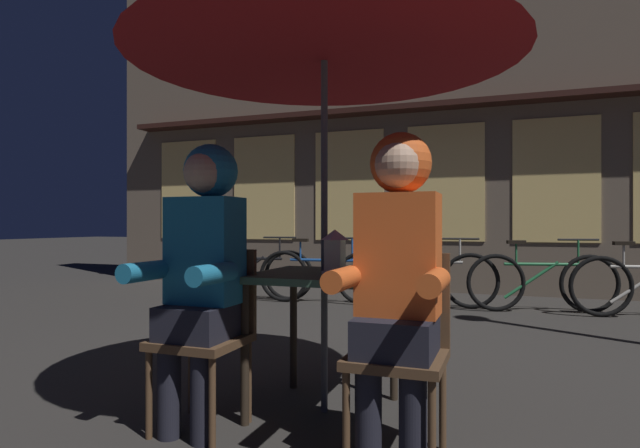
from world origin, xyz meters
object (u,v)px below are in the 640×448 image
(patio_umbrella, at_px, (324,26))
(lantern, at_px, (335,250))
(chair_right, at_px, (400,341))
(person_left_hooded, at_px, (202,255))
(chair_left, at_px, (209,326))
(bicycle_fourth, at_px, (542,282))
(cafe_table, at_px, (324,292))
(book, at_px, (362,269))
(bicycle_second, at_px, (322,276))
(bicycle_third, at_px, (426,278))
(bicycle_nearest, at_px, (251,273))
(person_right_hooded, at_px, (397,260))

(patio_umbrella, relative_size, lantern, 10.00)
(chair_right, bearing_deg, lantern, 140.45)
(lantern, xyz_separation_m, person_left_hooded, (-0.55, -0.40, -0.01))
(patio_umbrella, relative_size, person_left_hooded, 1.65)
(chair_left, height_order, bicycle_fourth, chair_left)
(cafe_table, distance_m, person_left_hooded, 0.67)
(lantern, relative_size, bicycle_fourth, 0.14)
(patio_umbrella, distance_m, book, 1.33)
(lantern, height_order, bicycle_second, lantern)
(bicycle_second, height_order, book, bicycle_second)
(chair_right, bearing_deg, cafe_table, 142.45)
(person_left_hooded, xyz_separation_m, bicycle_second, (-0.81, 3.95, -0.50))
(bicycle_fourth, bearing_deg, cafe_table, -108.84)
(lantern, distance_m, bicycle_third, 3.76)
(bicycle_third, bearing_deg, person_left_hooded, -96.57)
(chair_right, bearing_deg, bicycle_nearest, 125.42)
(patio_umbrella, xyz_separation_m, lantern, (0.07, -0.03, -1.20))
(bicycle_nearest, relative_size, book, 8.31)
(bicycle_second, bearing_deg, chair_left, -78.29)
(bicycle_third, distance_m, book, 3.55)
(bicycle_nearest, height_order, bicycle_fourth, same)
(cafe_table, bearing_deg, lantern, -23.23)
(book, bearing_deg, person_right_hooded, -51.18)
(person_left_hooded, relative_size, person_right_hooded, 1.00)
(chair_right, height_order, book, chair_right)
(patio_umbrella, height_order, bicycle_second, patio_umbrella)
(bicycle_third, bearing_deg, person_right_hooded, -83.29)
(chair_right, distance_m, bicycle_third, 4.10)
(person_right_hooded, distance_m, bicycle_fourth, 4.29)
(bicycle_fourth, bearing_deg, bicycle_third, -177.29)
(chair_left, xyz_separation_m, bicycle_fourth, (1.76, 4.13, -0.14))
(bicycle_second, bearing_deg, bicycle_nearest, -179.04)
(person_right_hooded, xyz_separation_m, bicycle_third, (-0.49, 4.12, -0.50))
(bicycle_second, xyz_separation_m, bicycle_fourth, (2.57, 0.23, 0.00))
(chair_left, height_order, chair_right, same)
(chair_left, distance_m, book, 0.88)
(person_left_hooded, height_order, bicycle_second, person_left_hooded)
(lantern, distance_m, book, 0.25)
(person_right_hooded, distance_m, bicycle_third, 4.18)
(patio_umbrella, relative_size, bicycle_nearest, 1.39)
(bicycle_fourth, bearing_deg, lantern, -107.76)
(chair_left, bearing_deg, person_left_hooded, -90.00)
(chair_left, bearing_deg, book, 40.30)
(chair_right, height_order, bicycle_third, chair_right)
(patio_umbrella, distance_m, bicycle_second, 4.12)
(patio_umbrella, height_order, chair_right, patio_umbrella)
(patio_umbrella, height_order, bicycle_nearest, patio_umbrella)
(bicycle_nearest, height_order, bicycle_second, same)
(cafe_table, bearing_deg, book, 47.38)
(patio_umbrella, height_order, bicycle_third, patio_umbrella)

